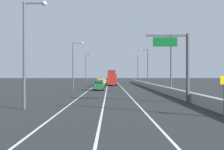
# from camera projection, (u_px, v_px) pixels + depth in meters

# --- Properties ---
(ground_plane) EXTENTS (320.00, 320.00, 0.00)m
(ground_plane) POSITION_uv_depth(u_px,v_px,m) (115.00, 86.00, 70.97)
(ground_plane) COLOR #26282B
(lane_stripe_left) EXTENTS (0.16, 130.00, 0.00)m
(lane_stripe_left) POSITION_uv_depth(u_px,v_px,m) (91.00, 88.00, 61.93)
(lane_stripe_left) COLOR silver
(lane_stripe_left) RESTS_ON ground_plane
(lane_stripe_center) EXTENTS (0.16, 130.00, 0.00)m
(lane_stripe_center) POSITION_uv_depth(u_px,v_px,m) (107.00, 88.00, 61.96)
(lane_stripe_center) COLOR silver
(lane_stripe_center) RESTS_ON ground_plane
(lane_stripe_right) EXTENTS (0.16, 130.00, 0.00)m
(lane_stripe_right) POSITION_uv_depth(u_px,v_px,m) (122.00, 88.00, 61.99)
(lane_stripe_right) COLOR silver
(lane_stripe_right) RESTS_ON ground_plane
(jersey_barrier_right) EXTENTS (0.60, 120.00, 1.10)m
(jersey_barrier_right) POSITION_uv_depth(u_px,v_px,m) (162.00, 89.00, 47.04)
(jersey_barrier_right) COLOR #9E998E
(jersey_barrier_right) RESTS_ON ground_plane
(overhead_sign_gantry) EXTENTS (4.68, 0.36, 7.50)m
(overhead_sign_gantry) POSITION_uv_depth(u_px,v_px,m) (181.00, 59.00, 29.58)
(overhead_sign_gantry) COLOR #47474C
(overhead_sign_gantry) RESTS_ON ground_plane
(speed_advisory_sign) EXTENTS (0.60, 0.11, 3.00)m
(speed_advisory_sign) POSITION_uv_depth(u_px,v_px,m) (224.00, 93.00, 19.46)
(speed_advisory_sign) COLOR #4C4C51
(speed_advisory_sign) RESTS_ON ground_plane
(lamp_post_right_second) EXTENTS (2.14, 0.44, 9.65)m
(lamp_post_right_second) POSITION_uv_depth(u_px,v_px,m) (169.00, 59.00, 44.36)
(lamp_post_right_second) COLOR #4C4C51
(lamp_post_right_second) RESTS_ON ground_plane
(lamp_post_right_third) EXTENTS (2.14, 0.44, 9.65)m
(lamp_post_right_third) POSITION_uv_depth(u_px,v_px,m) (147.00, 65.00, 70.16)
(lamp_post_right_third) COLOR #4C4C51
(lamp_post_right_third) RESTS_ON ground_plane
(lamp_post_right_fourth) EXTENTS (2.14, 0.44, 9.65)m
(lamp_post_right_fourth) POSITION_uv_depth(u_px,v_px,m) (137.00, 67.00, 95.96)
(lamp_post_right_fourth) COLOR #4C4C51
(lamp_post_right_fourth) RESTS_ON ground_plane
(lamp_post_left_near) EXTENTS (2.14, 0.44, 9.65)m
(lamp_post_left_near) POSITION_uv_depth(u_px,v_px,m) (27.00, 47.00, 24.41)
(lamp_post_left_near) COLOR #4C4C51
(lamp_post_left_near) RESTS_ON ground_plane
(lamp_post_left_mid) EXTENTS (2.14, 0.44, 9.65)m
(lamp_post_left_mid) POSITION_uv_depth(u_px,v_px,m) (74.00, 62.00, 55.37)
(lamp_post_left_mid) COLOR #4C4C51
(lamp_post_left_mid) RESTS_ON ground_plane
(lamp_post_left_far) EXTENTS (2.14, 0.44, 9.65)m
(lamp_post_left_far) POSITION_uv_depth(u_px,v_px,m) (87.00, 67.00, 86.33)
(lamp_post_left_far) COLOR #4C4C51
(lamp_post_left_far) RESTS_ON ground_plane
(car_silver_0) EXTENTS (1.99, 4.85, 1.91)m
(car_silver_0) POSITION_uv_depth(u_px,v_px,m) (103.00, 81.00, 87.93)
(car_silver_0) COLOR #B7B7BC
(car_silver_0) RESTS_ON ground_plane
(car_green_1) EXTENTS (1.84, 4.12, 1.99)m
(car_green_1) POSITION_uv_depth(u_px,v_px,m) (99.00, 85.00, 53.10)
(car_green_1) COLOR #196033
(car_green_1) RESTS_ON ground_plane
(car_yellow_2) EXTENTS (2.05, 4.43, 2.11)m
(car_yellow_2) POSITION_uv_depth(u_px,v_px,m) (101.00, 83.00, 67.02)
(car_yellow_2) COLOR gold
(car_yellow_2) RESTS_ON ground_plane
(box_truck) EXTENTS (2.58, 8.04, 4.30)m
(box_truck) POSITION_uv_depth(u_px,v_px,m) (112.00, 78.00, 76.47)
(box_truck) COLOR #A51E19
(box_truck) RESTS_ON ground_plane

